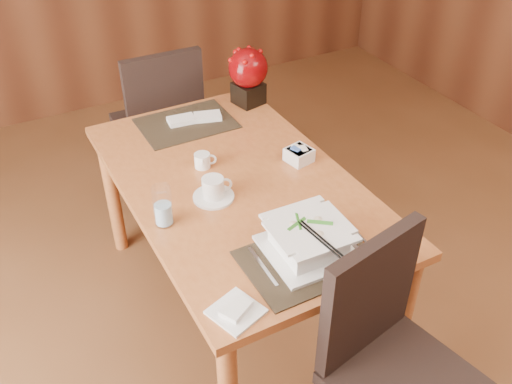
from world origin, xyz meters
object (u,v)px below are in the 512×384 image
berry_decor (248,73)px  far_chair (161,118)px  water_glass (163,206)px  sugar_caddy (299,155)px  dining_table (237,199)px  creamer_jug (202,161)px  near_chair (389,351)px  soup_setting (308,239)px  coffee_cup (213,190)px  bread_plate (236,312)px

berry_decor → far_chair: bearing=130.1°
water_glass → sugar_caddy: bearing=10.5°
water_glass → berry_decor: size_ratio=0.57×
dining_table → creamer_jug: size_ratio=16.73×
water_glass → near_chair: near_chair is taller
soup_setting → coffee_cup: (-0.16, 0.45, -0.02)m
coffee_cup → far_chair: size_ratio=0.17×
dining_table → soup_setting: soup_setting is taller
soup_setting → water_glass: water_glass is taller
creamer_jug → sugar_caddy: creamer_jug is taller
bread_plate → sugar_caddy: bearing=45.6°
sugar_caddy → near_chair: bearing=-101.3°
sugar_caddy → berry_decor: berry_decor is taller
dining_table → creamer_jug: bearing=116.6°
soup_setting → berry_decor: 1.17m
creamer_jug → sugar_caddy: bearing=-0.1°
soup_setting → creamer_jug: soup_setting is taller
water_glass → far_chair: (0.39, 1.13, -0.28)m
soup_setting → sugar_caddy: 0.60m
creamer_jug → berry_decor: berry_decor is taller
dining_table → far_chair: size_ratio=1.54×
soup_setting → berry_decor: berry_decor is taller
sugar_caddy → far_chair: 1.07m
bread_plate → far_chair: 1.71m
sugar_caddy → near_chair: near_chair is taller
dining_table → far_chair: far_chair is taller
creamer_jug → far_chair: 0.89m
sugar_caddy → soup_setting: bearing=-118.7°
coffee_cup → near_chair: near_chair is taller
sugar_caddy → bread_plate: (-0.64, -0.65, -0.03)m
sugar_caddy → bread_plate: sugar_caddy is taller
soup_setting → bread_plate: bearing=-157.7°
soup_setting → berry_decor: size_ratio=1.05×
berry_decor → bread_plate: 1.44m
dining_table → berry_decor: berry_decor is taller
water_glass → sugar_caddy: size_ratio=1.64×
soup_setting → creamer_jug: 0.69m
bread_plate → near_chair: bearing=-27.1°
water_glass → sugar_caddy: 0.69m
sugar_caddy → water_glass: bearing=-169.5°
soup_setting → sugar_caddy: (0.29, 0.52, -0.03)m
dining_table → water_glass: 0.43m
water_glass → bread_plate: 0.54m
soup_setting → creamer_jug: size_ratio=3.45×
dining_table → coffee_cup: 0.20m
soup_setting → near_chair: near_chair is taller
coffee_cup → bread_plate: 0.62m
dining_table → water_glass: water_glass is taller
dining_table → berry_decor: size_ratio=5.08×
water_glass → creamer_jug: size_ratio=1.88×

